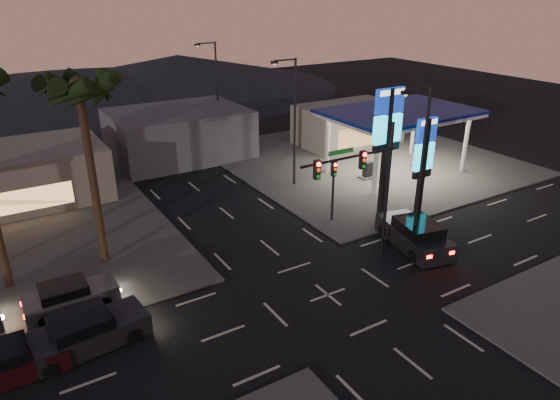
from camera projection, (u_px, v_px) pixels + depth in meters
ground at (328, 295)px, 25.89m from camera, size 140.00×140.00×0.00m
corner_lot_ne at (364, 160)px, 46.11m from camera, size 24.00×24.00×0.12m
gas_station at (400, 115)px, 41.00m from camera, size 12.20×8.20×5.47m
convenience_store at (348, 125)px, 50.23m from camera, size 10.00×6.00×4.00m
pylon_sign_tall at (387, 129)px, 31.78m from camera, size 2.20×0.35×9.00m
pylon_sign_short at (424, 153)px, 32.88m from camera, size 1.60×0.35×7.00m
traffic_signal_mast at (365, 176)px, 27.20m from camera, size 6.10×0.39×8.00m
pedestal_signal at (333, 182)px, 32.86m from camera, size 0.32×0.39×4.30m
streetlight_near at (419, 163)px, 27.70m from camera, size 2.14×0.25×10.00m
streetlight_mid at (293, 116)px, 37.89m from camera, size 2.14×0.25×10.00m
streetlight_far at (215, 87)px, 48.87m from camera, size 2.14×0.25×10.00m
palm_a at (80, 100)px, 25.31m from camera, size 4.41×4.41×10.86m
building_far_mid at (179, 134)px, 46.37m from camera, size 12.00×9.00×4.40m
hill_right at (179, 71)px, 79.17m from camera, size 50.00×50.00×5.00m
hill_center at (81, 83)px, 72.14m from camera, size 60.00×60.00×4.00m
car_lane_a_front at (88, 332)px, 21.92m from camera, size 5.21×2.57×1.65m
car_lane_a_mid at (6, 364)px, 20.15m from camera, size 4.65×2.03×1.50m
car_lane_b_front at (70, 297)px, 24.52m from camera, size 4.51×1.93×1.46m
suv_station at (415, 235)px, 30.34m from camera, size 3.45×5.83×1.83m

